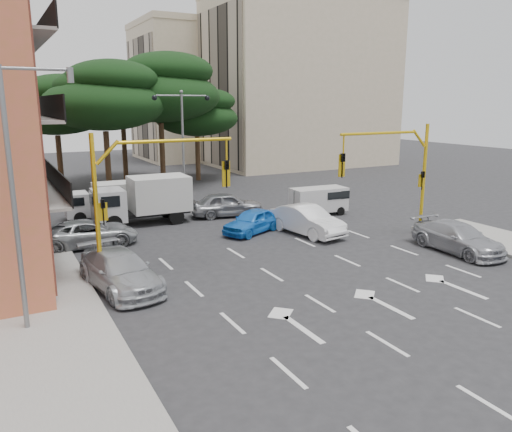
{
  "coord_description": "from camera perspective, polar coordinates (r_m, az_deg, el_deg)",
  "views": [
    {
      "loc": [
        -11.97,
        -17.31,
        7.1
      ],
      "look_at": [
        -0.64,
        3.94,
        1.6
      ],
      "focal_mm": 35.0,
      "sensor_mm": 36.0,
      "label": 1
    }
  ],
  "objects": [
    {
      "name": "car_silver_cross_a",
      "position": [
        26.48,
        -18.57,
        -1.87
      ],
      "size": [
        4.93,
        2.4,
        1.35
      ],
      "primitive_type": "imported",
      "rotation": [
        0.0,
        0.0,
        1.54
      ],
      "color": "#9EA2A6",
      "rests_on": "ground"
    },
    {
      "name": "street_lamp_left",
      "position": [
        16.5,
        -25.42,
        3.32
      ],
      "size": [
        2.08,
        0.2,
        8.0
      ],
      "color": "slate",
      "rests_on": "sidewalk_left"
    },
    {
      "name": "car_silver_cross_b",
      "position": [
        31.73,
        -3.32,
        1.34
      ],
      "size": [
        4.82,
        2.72,
        1.55
      ],
      "primitive_type": "imported",
      "rotation": [
        0.0,
        0.0,
        1.36
      ],
      "color": "gray",
      "rests_on": "ground"
    },
    {
      "name": "apartment_beige_near",
      "position": [
        58.79,
        5.03,
        15.02
      ],
      "size": [
        20.2,
        12.15,
        18.7
      ],
      "color": "#C3B492",
      "rests_on": "ground"
    },
    {
      "name": "pine_left_near",
      "position": [
        40.08,
        -16.95,
        13.05
      ],
      "size": [
        9.15,
        9.15,
        10.23
      ],
      "color": "#382616",
      "rests_on": "ground"
    },
    {
      "name": "pine_back",
      "position": [
        47.57,
        -15.04,
        13.05
      ],
      "size": [
        9.15,
        9.15,
        10.23
      ],
      "color": "#382616",
      "rests_on": "ground"
    },
    {
      "name": "box_truck_b",
      "position": [
        30.37,
        -12.83,
        1.72
      ],
      "size": [
        5.75,
        2.53,
        2.8
      ],
      "primitive_type": null,
      "rotation": [
        0.0,
        0.0,
        1.55
      ],
      "color": "silver",
      "rests_on": "ground"
    },
    {
      "name": "street_lamp_center",
      "position": [
        35.44,
        -8.41,
        10.02
      ],
      "size": [
        4.16,
        0.36,
        7.77
      ],
      "color": "slate",
      "rests_on": "median_strip"
    },
    {
      "name": "sidewalk_left",
      "position": [
        15.06,
        -23.82,
        -16.14
      ],
      "size": [
        5.0,
        26.0,
        0.15
      ],
      "primitive_type": "cube",
      "color": "gray",
      "rests_on": "ground"
    },
    {
      "name": "box_truck_a",
      "position": [
        32.42,
        -17.08,
        1.64
      ],
      "size": [
        4.55,
        2.01,
        2.22
      ],
      "primitive_type": null,
      "rotation": [
        0.0,
        0.0,
        1.54
      ],
      "color": "silver",
      "rests_on": "ground"
    },
    {
      "name": "car_silver_wagon",
      "position": [
        20.14,
        -15.3,
        -6.05
      ],
      "size": [
        2.75,
        5.27,
        1.46
      ],
      "primitive_type": "imported",
      "rotation": [
        0.0,
        0.0,
        0.15
      ],
      "color": "#ABAEB4",
      "rests_on": "ground"
    },
    {
      "name": "pine_center",
      "position": [
        43.29,
        -10.87,
        14.23
      ],
      "size": [
        9.98,
        9.98,
        11.16
      ],
      "color": "#382616",
      "rests_on": "ground"
    },
    {
      "name": "median_strip",
      "position": [
        36.09,
        -8.13,
        1.51
      ],
      "size": [
        1.4,
        6.0,
        0.15
      ],
      "primitive_type": "cube",
      "color": "gray",
      "rests_on": "ground"
    },
    {
      "name": "pine_left_far",
      "position": [
        43.56,
        -21.9,
        11.72
      ],
      "size": [
        8.32,
        8.32,
        9.3
      ],
      "color": "#382616",
      "rests_on": "ground"
    },
    {
      "name": "car_silver_parked",
      "position": [
        26.04,
        22.06,
        -2.31
      ],
      "size": [
        2.16,
        4.95,
        1.42
      ],
      "primitive_type": "imported",
      "rotation": [
        0.0,
        0.0,
        -0.04
      ],
      "color": "#A5A6AD",
      "rests_on": "ground"
    },
    {
      "name": "apartment_beige_far",
      "position": [
        66.2,
        -6.11,
        13.88
      ],
      "size": [
        16.2,
        12.15,
        16.7
      ],
      "color": "#C3B492",
      "rests_on": "ground"
    },
    {
      "name": "car_blue_compact",
      "position": [
        27.67,
        -0.43,
        -0.59
      ],
      "size": [
        4.2,
        3.07,
        1.33
      ],
      "primitive_type": "imported",
      "rotation": [
        0.0,
        0.0,
        -1.13
      ],
      "color": "blue",
      "rests_on": "ground"
    },
    {
      "name": "ground",
      "position": [
        22.22,
        6.3,
        -5.86
      ],
      "size": [
        120.0,
        120.0,
        0.0
      ],
      "primitive_type": "plane",
      "color": "#28282B",
      "rests_on": "ground"
    },
    {
      "name": "signal_mast_left",
      "position": [
        20.24,
        -12.92,
        3.39
      ],
      "size": [
        5.79,
        0.37,
        6.0
      ],
      "color": "gold",
      "rests_on": "ground"
    },
    {
      "name": "van_white",
      "position": [
        32.37,
        7.17,
        1.72
      ],
      "size": [
        3.69,
        1.87,
        1.79
      ],
      "primitive_type": null,
      "rotation": [
        0.0,
        0.0,
        -1.64
      ],
      "color": "silver",
      "rests_on": "ground"
    },
    {
      "name": "pine_right",
      "position": [
        46.51,
        -6.71,
        11.7
      ],
      "size": [
        7.49,
        7.49,
        8.37
      ],
      "color": "#382616",
      "rests_on": "ground"
    },
    {
      "name": "signal_mast_right",
      "position": [
        27.12,
        16.11,
        5.55
      ],
      "size": [
        5.79,
        0.37,
        6.0
      ],
      "color": "gold",
      "rests_on": "ground"
    },
    {
      "name": "car_white_hatch",
      "position": [
        27.49,
        5.81,
        -0.48
      ],
      "size": [
        2.38,
        4.98,
        1.57
      ],
      "primitive_type": "imported",
      "rotation": [
        0.0,
        0.0,
        0.15
      ],
      "color": "white",
      "rests_on": "ground"
    }
  ]
}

